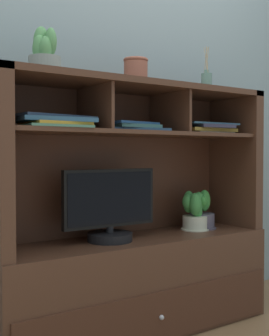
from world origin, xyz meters
TOP-DOWN VIEW (x-y plane):
  - floor_plane at (0.00, 0.00)m, footprint 6.00×6.00m
  - back_wall at (0.00, 0.24)m, footprint 6.00×0.02m
  - media_console at (0.00, 0.01)m, footprint 1.49×0.45m
  - tv_monitor at (-0.15, -0.01)m, footprint 0.50×0.22m
  - potted_orchid at (0.47, 0.01)m, footprint 0.16×0.16m
  - potted_fern at (0.40, -0.00)m, footprint 0.16×0.16m
  - magazine_stack_left at (-0.02, -0.01)m, footprint 0.37×0.24m
  - magazine_stack_centre at (0.48, -0.01)m, footprint 0.34×0.27m
  - magazine_stack_right at (-0.46, -0.05)m, footprint 0.37×0.26m
  - diffuser_bottle at (0.49, -0.01)m, footprint 0.06×0.06m
  - potted_succulent at (-0.49, -0.01)m, footprint 0.16×0.16m
  - ceramic_vase at (0.00, -0.01)m, footprint 0.12×0.12m

SIDE VIEW (x-z plane):
  - floor_plane at x=0.00m, z-range -0.02..0.00m
  - media_console at x=0.00m, z-range -0.23..1.03m
  - potted_orchid at x=0.47m, z-range 0.45..0.67m
  - potted_fern at x=0.40m, z-range 0.47..0.69m
  - tv_monitor at x=-0.15m, z-range 0.46..0.81m
  - magazine_stack_left at x=-0.02m, z-range 1.02..1.06m
  - magazine_stack_right at x=-0.46m, z-range 1.02..1.08m
  - magazine_stack_centre at x=0.48m, z-range 1.02..1.08m
  - diffuser_bottle at x=0.49m, z-range 1.19..1.44m
  - ceramic_vase at x=0.00m, z-range 1.26..1.39m
  - potted_succulent at x=-0.49m, z-range 1.24..1.45m
  - back_wall at x=0.00m, z-range 0.00..2.80m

